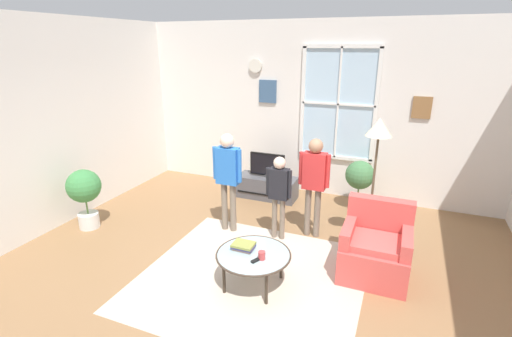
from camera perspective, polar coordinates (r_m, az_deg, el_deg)
The scene contains 17 objects.
ground_plane at distance 4.57m, azimuth -1.25°, elevation -16.31°, with size 6.87×6.38×0.02m, color olive.
back_wall at distance 6.64m, azimuth 9.00°, elevation 8.87°, with size 6.27×0.17×3.00m.
side_wall_left at distance 5.92m, azimuth -31.20°, elevation 5.14°, with size 0.12×5.78×3.00m.
area_rug at distance 4.55m, azimuth -0.64°, elevation -16.32°, with size 2.52×2.37×0.01m, color #C6B29E.
tv_stand at distance 6.58m, azimuth 1.71°, elevation -2.88°, with size 1.05×0.43×0.39m.
television at distance 6.44m, azimuth 1.73°, elevation 0.57°, with size 0.62×0.08×0.43m.
armchair at distance 4.66m, azimuth 17.87°, elevation -11.72°, with size 0.76×0.74×0.87m.
coffee_table at distance 4.22m, azimuth -0.39°, elevation -13.23°, with size 0.84×0.84×0.41m.
book_stack at distance 4.27m, azimuth -1.94°, elevation -11.81°, with size 0.24×0.19×0.07m.
cup at distance 4.09m, azimuth 0.89°, elevation -13.19°, with size 0.08×0.08×0.09m, color #BF3F3F.
remote_near_books at distance 4.08m, azimuth 0.10°, elevation -13.85°, with size 0.04×0.14×0.02m, color black.
person_blue_shirt at distance 5.21m, azimuth -4.34°, elevation -0.45°, with size 0.44×0.20×1.45m.
person_black_shirt at distance 5.03m, azimuth 3.55°, elevation -3.09°, with size 0.36×0.16×1.20m.
person_red_shirt at distance 5.11m, azimuth 8.93°, elevation -1.25°, with size 0.43×0.19×1.42m.
potted_plant_by_window at distance 6.21m, azimuth 15.62°, elevation -1.35°, with size 0.46×0.46×0.83m.
potted_plant_corner at distance 5.93m, azimuth -24.84°, elevation -3.17°, with size 0.48×0.48×0.90m.
floor_lamp at distance 4.73m, azimuth 18.20°, elevation 3.96°, with size 0.32×0.32×1.77m.
Camera 1 is at (1.50, -3.43, 2.61)m, focal length 26.05 mm.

